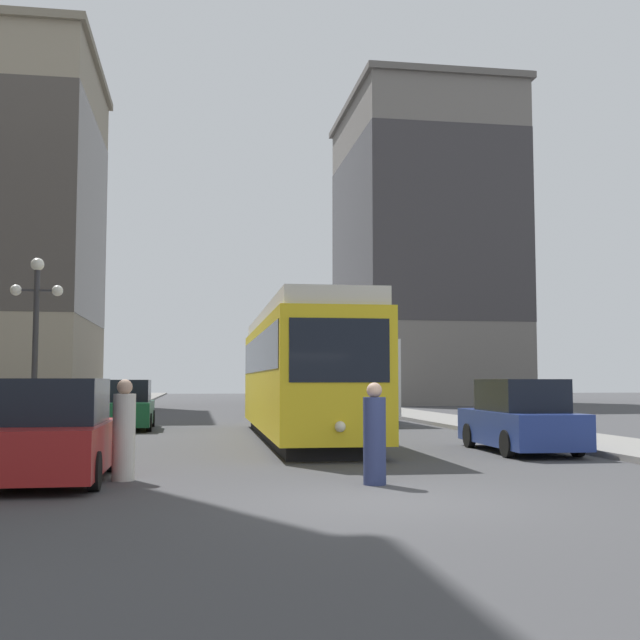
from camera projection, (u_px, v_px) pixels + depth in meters
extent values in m
plane|color=#424244|center=(386.00, 501.00, 11.72)|extent=(200.00, 200.00, 0.00)
cube|color=gray|center=(110.00, 408.00, 49.85)|extent=(3.06, 120.00, 0.15)
cube|color=gray|center=(361.00, 407.00, 52.38)|extent=(3.06, 120.00, 0.15)
cube|color=black|center=(300.00, 434.00, 24.05)|extent=(2.37, 13.27, 0.35)
cube|color=yellow|center=(300.00, 377.00, 24.18)|extent=(2.77, 14.43, 3.10)
cube|color=black|center=(300.00, 354.00, 24.23)|extent=(2.80, 13.86, 1.08)
cube|color=silver|center=(300.00, 319.00, 24.32)|extent=(2.56, 14.14, 0.44)
cube|color=black|center=(340.00, 350.00, 17.14)|extent=(2.21, 0.11, 1.40)
sphere|color=#F2EACC|center=(340.00, 427.00, 16.94)|extent=(0.24, 0.24, 0.24)
cube|color=black|center=(338.00, 415.00, 37.09)|extent=(2.40, 11.63, 0.35)
cube|color=silver|center=(338.00, 378.00, 37.22)|extent=(2.81, 12.64, 3.10)
cube|color=black|center=(338.00, 367.00, 37.27)|extent=(2.83, 12.14, 1.30)
cube|color=black|center=(369.00, 370.00, 31.09)|extent=(2.31, 0.13, 1.71)
cylinder|color=black|center=(21.00, 457.00, 15.24)|extent=(0.18, 0.64, 0.64)
cylinder|color=black|center=(94.00, 471.00, 12.79)|extent=(0.18, 0.64, 0.64)
cylinder|color=black|center=(112.00, 455.00, 15.51)|extent=(0.18, 0.64, 0.64)
cube|color=maroon|center=(55.00, 447.00, 14.04)|extent=(1.81, 4.46, 0.84)
cube|color=black|center=(57.00, 401.00, 14.21)|extent=(1.59, 2.45, 0.80)
cylinder|color=black|center=(99.00, 423.00, 27.48)|extent=(0.19, 0.64, 0.64)
cylinder|color=black|center=(107.00, 419.00, 30.40)|extent=(0.19, 0.64, 0.64)
cylinder|color=black|center=(149.00, 422.00, 27.77)|extent=(0.19, 0.64, 0.64)
cylinder|color=black|center=(152.00, 419.00, 30.69)|extent=(0.19, 0.64, 0.64)
cube|color=#14512D|center=(127.00, 413.00, 29.11)|extent=(1.87, 4.81, 0.84)
cube|color=black|center=(128.00, 391.00, 29.29)|extent=(1.62, 2.66, 0.80)
cylinder|color=black|center=(530.00, 435.00, 21.37)|extent=(0.20, 0.65, 0.64)
cylinder|color=black|center=(577.00, 443.00, 18.55)|extent=(0.20, 0.65, 0.64)
cylinder|color=black|center=(469.00, 435.00, 21.15)|extent=(0.20, 0.65, 0.64)
cylinder|color=black|center=(507.00, 444.00, 18.34)|extent=(0.20, 0.65, 0.64)
cube|color=navy|center=(520.00, 428.00, 19.88)|extent=(1.95, 4.64, 0.84)
cube|color=black|center=(521.00, 395.00, 19.82)|extent=(1.67, 2.57, 0.80)
cylinder|color=beige|center=(124.00, 437.00, 14.17)|extent=(0.40, 0.40, 1.55)
sphere|color=tan|center=(125.00, 387.00, 14.24)|extent=(0.28, 0.28, 0.28)
cylinder|color=navy|center=(375.00, 441.00, 13.62)|extent=(0.39, 0.39, 1.50)
sphere|color=tan|center=(374.00, 390.00, 13.69)|extent=(0.27, 0.27, 0.27)
cylinder|color=#333338|center=(35.00, 355.00, 21.67)|extent=(0.16, 0.16, 4.69)
sphere|color=white|center=(37.00, 264.00, 21.87)|extent=(0.36, 0.36, 0.36)
sphere|color=white|center=(16.00, 290.00, 21.73)|extent=(0.31, 0.31, 0.31)
sphere|color=white|center=(57.00, 291.00, 21.90)|extent=(0.31, 0.31, 0.31)
cube|color=#333338|center=(37.00, 290.00, 21.81)|extent=(1.10, 0.06, 0.06)
cube|color=slate|center=(423.00, 255.00, 65.53)|extent=(12.24, 16.63, 24.40)
cube|color=#383538|center=(422.00, 240.00, 65.62)|extent=(12.28, 16.67, 14.64)
cube|color=#5F5B56|center=(421.00, 109.00, 66.48)|extent=(12.84, 17.23, 0.50)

